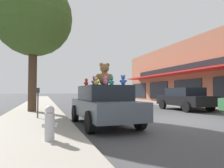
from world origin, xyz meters
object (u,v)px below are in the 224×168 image
object	(u,v)px
teddy_bear_blue	(123,80)
teddy_bear_teal	(112,81)
fire_hydrant	(50,123)
parking_meter	(38,99)
teddy_bear_orange	(96,82)
teddy_bear_yellow	(96,81)
street_tree	(33,18)
teddy_bear_red	(86,82)
parked_car_far_center	(185,98)
teddy_bear_purple	(94,81)
teddy_bear_green	(112,84)
teddy_bear_pink	(106,80)
teddy_bear_black	(96,84)
plush_art_car	(103,104)
teddy_bear_giant	(104,75)

from	to	relation	value
teddy_bear_blue	teddy_bear_teal	size ratio (longest dim) A/B	1.04
fire_hydrant	parking_meter	xyz separation A→B (m)	(-0.37, 4.19, 0.41)
teddy_bear_teal	teddy_bear_orange	bearing A→B (deg)	-70.19
teddy_bear_orange	teddy_bear_yellow	world-z (taller)	teddy_bear_orange
teddy_bear_yellow	street_tree	size ratio (longest dim) A/B	0.04
teddy_bear_red	parked_car_far_center	distance (m)	8.08
teddy_bear_red	teddy_bear_purple	size ratio (longest dim) A/B	0.84
teddy_bear_teal	teddy_bear_green	distance (m)	0.96
teddy_bear_yellow	fire_hydrant	bearing A→B (deg)	99.17
teddy_bear_red	parked_car_far_center	world-z (taller)	teddy_bear_red
teddy_bear_purple	teddy_bear_green	xyz separation A→B (m)	(0.91, 0.65, -0.06)
teddy_bear_orange	teddy_bear_green	xyz separation A→B (m)	(0.75, 0.27, -0.06)
teddy_bear_orange	teddy_bear_purple	size ratio (longest dim) A/B	1.03
teddy_bear_orange	teddy_bear_pink	bearing A→B (deg)	118.48
teddy_bear_black	teddy_bear_teal	xyz separation A→B (m)	(0.41, -0.81, 0.06)
teddy_bear_yellow	plush_art_car	bearing A→B (deg)	-141.78
teddy_bear_pink	fire_hydrant	distance (m)	2.47
teddy_bear_giant	fire_hydrant	xyz separation A→B (m)	(-2.11, -2.69, -1.37)
teddy_bear_black	teddy_bear_teal	distance (m)	0.91
teddy_bear_green	street_tree	size ratio (longest dim) A/B	0.03
teddy_bear_red	parked_car_far_center	xyz separation A→B (m)	(7.38, 3.19, -0.82)
teddy_bear_yellow	teddy_bear_teal	bearing A→B (deg)	-144.32
teddy_bear_yellow	parked_car_far_center	bearing A→B (deg)	-106.62
parked_car_far_center	teddy_bear_orange	bearing A→B (deg)	-154.14
teddy_bear_purple	teddy_bear_red	bearing A→B (deg)	-95.06
teddy_bear_pink	fire_hydrant	bearing A→B (deg)	-10.63
teddy_bear_giant	teddy_bear_red	xyz separation A→B (m)	(-0.62, 0.49, -0.29)
teddy_bear_pink	teddy_bear_black	bearing A→B (deg)	-142.46
street_tree	plush_art_car	bearing A→B (deg)	-61.29
teddy_bear_orange	parking_meter	size ratio (longest dim) A/B	0.30
teddy_bear_purple	teddy_bear_pink	distance (m)	1.22
teddy_bear_pink	fire_hydrant	xyz separation A→B (m)	(-1.75, -1.37, -1.08)
plush_art_car	teddy_bear_purple	bearing A→B (deg)	145.57
teddy_bear_black	teddy_bear_red	xyz separation A→B (m)	(-0.38, 0.04, 0.04)
teddy_bear_teal	teddy_bear_green	bearing A→B (deg)	-123.78
teddy_bear_purple	fire_hydrant	world-z (taller)	teddy_bear_purple
teddy_bear_purple	teddy_bear_orange	bearing A→B (deg)	-135.91
plush_art_car	teddy_bear_green	distance (m)	1.32
plush_art_car	parking_meter	world-z (taller)	plush_art_car
teddy_bear_giant	teddy_bear_yellow	xyz separation A→B (m)	(-0.40, -0.27, -0.28)
teddy_bear_blue	teddy_bear_green	size ratio (longest dim) A/B	1.43
teddy_bear_blue	parking_meter	distance (m)	3.87
teddy_bear_giant	fire_hydrant	distance (m)	3.68
teddy_bear_black	teddy_bear_red	bearing A→B (deg)	-13.11
teddy_bear_black	teddy_bear_yellow	world-z (taller)	teddy_bear_yellow
teddy_bear_pink	parked_car_far_center	bearing A→B (deg)	166.52
teddy_bear_blue	street_tree	xyz separation A→B (m)	(-3.23, 5.71, 3.83)
teddy_bear_blue	teddy_bear_green	distance (m)	1.57
teddy_bear_blue	street_tree	world-z (taller)	street_tree
teddy_bear_red	teddy_bear_orange	distance (m)	0.42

